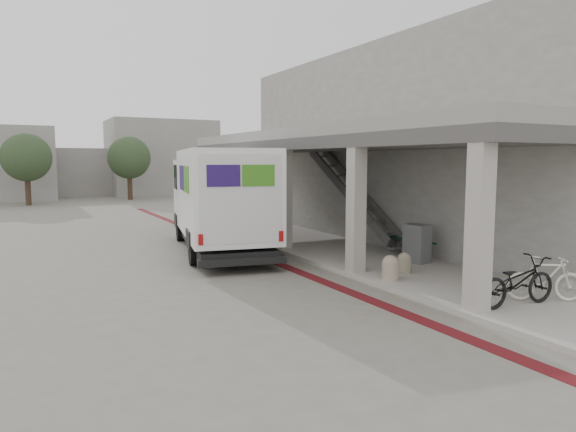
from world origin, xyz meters
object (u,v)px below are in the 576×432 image
fedex_truck (220,198)px  bicycle_cream (545,279)px  utility_cabinet (417,243)px  bicycle_black (517,281)px  bench (413,243)px

fedex_truck → bicycle_cream: fedex_truck is taller
utility_cabinet → bicycle_black: size_ratio=0.58×
bench → bicycle_cream: (-1.33, -5.46, 0.14)m
bicycle_black → utility_cabinet: bearing=-12.4°
utility_cabinet → bicycle_black: (-1.25, -4.28, -0.05)m
bicycle_cream → utility_cabinet: bearing=26.9°
fedex_truck → bicycle_black: bearing=-61.9°
utility_cabinet → bicycle_cream: utility_cabinet is taller
fedex_truck → bicycle_cream: size_ratio=5.19×
fedex_truck → utility_cabinet: 6.49m
fedex_truck → bench: size_ratio=4.02×
utility_cabinet → fedex_truck: bearing=119.0°
fedex_truck → bicycle_cream: 10.02m
bench → bicycle_black: 5.85m
utility_cabinet → bicycle_cream: 4.33m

